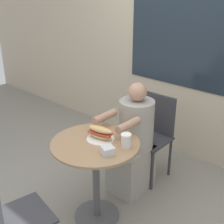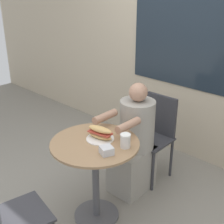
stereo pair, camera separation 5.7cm
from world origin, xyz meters
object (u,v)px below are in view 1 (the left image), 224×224
Objects in this scene: seated_diner at (133,146)px; drink_cup at (126,141)px; diner_chair at (154,129)px; empty_chair_across at (7,213)px; cafe_table at (96,164)px; sandwich_on_plate at (100,134)px.

drink_cup is (0.26, -0.43, 0.32)m from seated_diner.
empty_chair_across is at bearing 88.66° from diner_chair.
diner_chair reaches higher than cafe_table.
seated_diner is 1.26× the size of empty_chair_across.
sandwich_on_plate is 2.04× the size of drink_cup.
seated_diner is (-0.03, 0.54, -0.07)m from cafe_table.
seated_diner is at bearing 92.89° from cafe_table.
cafe_table is at bearing -154.78° from drink_cup.
sandwich_on_plate is (0.02, -0.47, 0.31)m from seated_diner.
diner_chair reaches higher than drink_cup.
diner_chair is (-0.03, 0.88, -0.02)m from cafe_table.
empty_chair_across is at bearing 88.48° from seated_diner.
sandwich_on_plate is at bearing -170.20° from drink_cup.
diner_chair is at bearing 91.91° from cafe_table.
cafe_table is at bearing 90.86° from diner_chair.
seated_diner is 1.33m from empty_chair_across.
diner_chair and empty_chair_across have the same top height.
cafe_table is 0.26m from sandwich_on_plate.
diner_chair is 1.00× the size of empty_chair_across.
seated_diner reaches higher than sandwich_on_plate.
diner_chair is 0.35m from seated_diner.
drink_cup is at bearing 25.22° from cafe_table.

